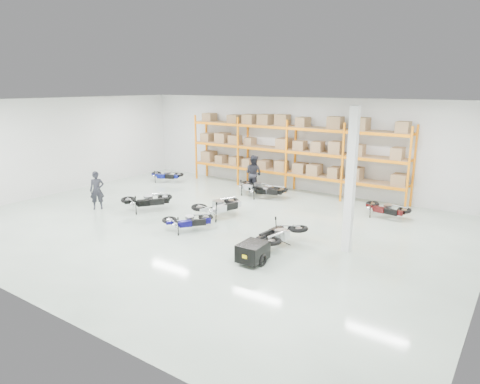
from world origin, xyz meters
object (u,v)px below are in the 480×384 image
Objects in this scene: moto_back_b at (256,184)px; moto_back_a at (166,173)px; person_back at (254,174)px; moto_black_far_left at (147,198)px; moto_touring_right at (280,231)px; moto_back_d at (386,206)px; moto_blue_centre at (189,218)px; person_left at (97,190)px; moto_silver_left at (219,203)px; trailer at (253,252)px; moto_back_c at (266,188)px.

moto_back_a is at bearing 101.58° from moto_back_b.
moto_black_far_left is at bearing 74.49° from person_back.
moto_back_b is at bearing 134.59° from moto_touring_right.
moto_back_d is (11.58, 0.27, -0.00)m from moto_back_a.
moto_blue_centre is 5.00m from person_left.
moto_touring_right is 1.17× the size of moto_back_d.
moto_back_a is 1.00× the size of moto_back_d.
moto_back_b is (-0.70, 5.56, 0.06)m from moto_blue_centre.
person_left is at bearing 38.71° from moto_silver_left.
moto_black_far_left is 1.22× the size of trailer.
moto_black_far_left is at bearing 34.59° from moto_silver_left.
moto_back_b reaches higher than moto_blue_centre.
moto_silver_left reaches higher than moto_back_c.
person_back reaches higher than moto_black_far_left.
moto_back_c is (3.04, 4.49, -0.05)m from moto_black_far_left.
moto_back_a is at bearing -15.87° from moto_black_far_left.
moto_back_d is at bearing 72.89° from trailer.
moto_blue_centre is 0.96× the size of moto_back_c.
moto_blue_centre is at bearing 160.43° from trailer.
person_left is at bearing 173.19° from moto_back_a.
moto_touring_right is (6.56, -0.50, 0.01)m from moto_black_far_left.
moto_silver_left is 1.06× the size of moto_back_b.
moto_back_b is at bearing 120.37° from trailer.
moto_black_far_left is 5.52m from person_back.
moto_black_far_left reaches higher than moto_blue_centre.
moto_blue_centre is at bearing -166.89° from moto_touring_right.
moto_black_far_left is at bearing 22.31° from moto_blue_centre.
moto_touring_right is 1.24× the size of trailer.
moto_touring_right is 1.61m from trailer.
moto_blue_centre is 7.69m from moto_back_d.
moto_back_b is (-4.15, 5.09, -0.02)m from moto_touring_right.
moto_black_far_left is 1.02× the size of moto_back_b.
moto_back_c is (-3.53, 6.58, 0.14)m from trailer.
moto_black_far_left is 5.42m from moto_back_c.
moto_back_b is 0.98× the size of person_back.
moto_silver_left is 5.28m from person_left.
moto_silver_left is 1.14× the size of moto_back_c.
trailer is 0.94× the size of moto_back_a.
moto_back_a is 0.96× the size of moto_back_c.
person_left is (-4.99, -0.06, 0.32)m from moto_blue_centre.
moto_blue_centre is 3.49m from moto_touring_right.
moto_back_a is 6.18m from moto_back_c.
moto_touring_right is at bearing 88.55° from trailer.
person_left reaches higher than moto_silver_left.
person_left is 0.89× the size of person_back.
moto_black_far_left is 1.00× the size of person_back.
moto_back_d is (8.44, 4.59, -0.07)m from moto_black_far_left.
person_back is (-0.52, 0.57, 0.36)m from moto_back_b.
person_left reaches higher than moto_black_far_left.
trailer is 0.92× the size of person_left.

